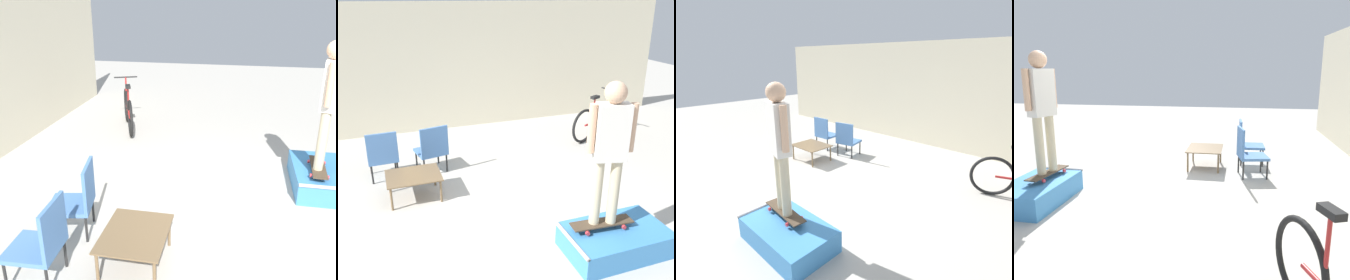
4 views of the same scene
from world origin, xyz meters
The scene contains 8 objects.
ground_plane centered at (0.00, 0.00, 0.00)m, with size 24.00×24.00×0.00m, color #B7B2A8.
house_wall_back centered at (0.00, 4.24, 1.50)m, with size 12.00×0.06×3.00m.
skate_ramp_box centered at (1.15, -1.32, 0.16)m, with size 1.34×0.81×0.35m.
skateboard_on_ramp centered at (0.98, -1.24, 0.41)m, with size 0.83×0.30×0.07m.
person_skater centered at (0.98, -1.24, 1.51)m, with size 0.55×0.29×1.82m.
coffee_table centered at (-1.12, 0.98, 0.36)m, with size 0.87×0.70×0.40m.
patio_chair_left centered at (-1.55, 1.83, 0.49)m, with size 0.54×0.54×0.93m.
patio_chair_right centered at (-0.67, 1.83, 0.49)m, with size 0.61×0.61×0.93m.
Camera 3 is at (3.87, -3.03, 2.52)m, focal length 28.00 mm.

